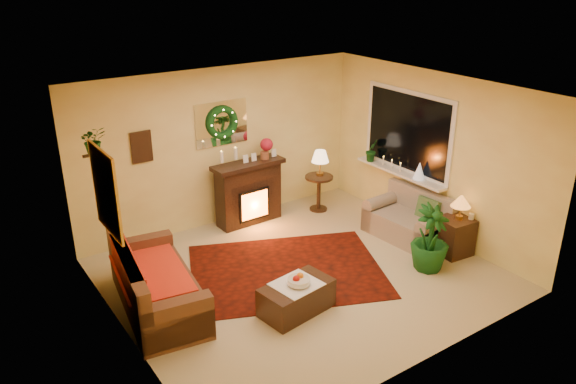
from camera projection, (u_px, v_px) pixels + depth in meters
floor at (302, 275)px, 7.92m from camera, size 5.00×5.00×0.00m
ceiling at (304, 93)px, 6.93m from camera, size 5.00×5.00×0.00m
wall_back at (222, 147)px, 9.14m from camera, size 5.00×5.00×0.00m
wall_front at (432, 259)px, 5.71m from camera, size 5.00×5.00×0.00m
wall_left at (118, 239)px, 6.12m from camera, size 4.50×4.50×0.00m
wall_right at (433, 155)px, 8.73m from camera, size 4.50×4.50×0.00m
area_rug at (286, 271)px, 8.02m from camera, size 3.26×2.91×0.01m
sofa at (157, 278)px, 7.03m from camera, size 1.12×2.03×0.83m
red_throw at (151, 272)px, 7.11m from camera, size 0.82×1.34×0.02m
fireplace at (248, 192)px, 9.34m from camera, size 1.10×0.37×1.00m
poinsettia at (267, 145)px, 9.26m from camera, size 0.21×0.21×0.21m
mantel_candle_a at (222, 157)px, 8.79m from camera, size 0.06×0.06×0.18m
mantel_candle_b at (236, 154)px, 8.95m from camera, size 0.06×0.06×0.19m
mantel_mirror at (222, 123)px, 8.97m from camera, size 0.92×0.02×0.72m
wreath at (223, 123)px, 8.93m from camera, size 0.55×0.11×0.55m
wall_art at (141, 147)px, 8.32m from camera, size 0.32×0.03×0.48m
gold_mirror at (106, 192)px, 6.18m from camera, size 0.03×0.84×1.00m
hanging_plant at (95, 153)px, 6.74m from camera, size 0.33×0.28×0.36m
loveseat at (408, 213)px, 8.84m from camera, size 0.83×1.34×0.75m
window_frame at (408, 132)px, 9.05m from camera, size 0.03×1.86×1.36m
window_glass at (407, 132)px, 9.04m from camera, size 0.02×1.70×1.22m
window_sill at (400, 173)px, 9.26m from camera, size 0.22×1.86×0.04m
mini_tree at (419, 170)px, 8.87m from camera, size 0.18×0.18×0.27m
sill_plant at (372, 150)px, 9.66m from camera, size 0.28×0.23×0.51m
side_table_round at (319, 193)px, 9.88m from camera, size 0.51×0.51×0.64m
lamp_cream at (320, 162)px, 9.71m from camera, size 0.30×0.30×0.46m
end_table_square at (454, 237)px, 8.42m from camera, size 0.51×0.51×0.57m
lamp_tiffany at (460, 208)px, 8.23m from camera, size 0.29×0.29×0.43m
coffee_table at (296, 297)px, 7.03m from camera, size 0.98×0.63×0.39m
fruit_bowl at (299, 281)px, 6.92m from camera, size 0.28×0.28×0.06m
floor_palm at (430, 240)px, 7.92m from camera, size 1.78×1.78×2.88m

